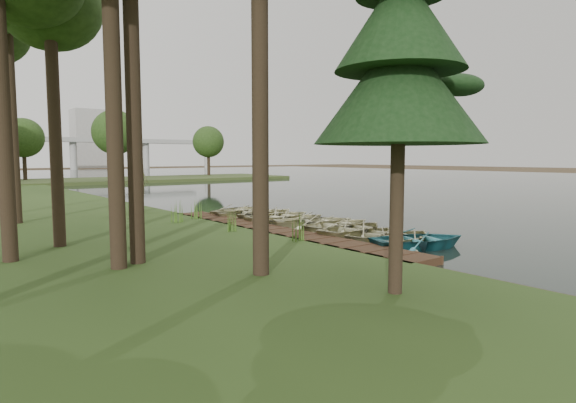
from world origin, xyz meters
TOP-DOWN VIEW (x-y plane):
  - ground at (0.00, 0.00)m, footprint 300.00×300.00m
  - water at (30.00, 20.00)m, footprint 130.00×200.00m
  - boardwalk at (-1.60, 0.00)m, footprint 1.60×16.00m
  - peninsula at (8.00, 50.00)m, footprint 50.00×14.00m
  - far_trees at (4.67, 50.00)m, footprint 45.60×5.60m
  - bridge at (12.31, 120.00)m, footprint 95.90×4.00m
  - building_a at (30.00, 140.00)m, footprint 10.00×8.00m
  - rowboat_0 at (0.89, -5.85)m, footprint 4.42×3.79m
  - rowboat_1 at (1.07, -4.97)m, footprint 3.70×2.89m
  - rowboat_2 at (0.90, -3.52)m, footprint 3.65×3.04m
  - rowboat_3 at (0.92, -2.41)m, footprint 4.24×3.36m
  - rowboat_4 at (1.30, -1.15)m, footprint 3.91×2.89m
  - rowboat_5 at (1.10, 0.39)m, footprint 4.65×4.10m
  - rowboat_6 at (1.22, 1.76)m, footprint 3.75×2.83m
  - rowboat_7 at (0.94, 2.84)m, footprint 4.19×3.18m
  - rowboat_8 at (1.20, 4.23)m, footprint 4.57×3.81m
  - rowboat_9 at (0.71, 5.22)m, footprint 4.46×3.70m
  - rowboat_10 at (0.83, 6.79)m, footprint 4.29×3.66m
  - stored_rowboat at (-3.72, 9.81)m, footprint 4.07×3.72m
  - pine_tree at (-5.19, -9.70)m, footprint 3.80×3.80m
  - reeds_0 at (-2.60, -2.91)m, footprint 0.60×0.60m
  - reeds_1 at (-3.35, 0.68)m, footprint 0.60×0.60m
  - reeds_2 at (-3.96, 4.60)m, footprint 0.60×0.60m
  - reeds_3 at (-2.60, 5.24)m, footprint 0.60×0.60m

SIDE VIEW (x-z plane):
  - ground at x=0.00m, z-range 0.00..0.00m
  - water at x=30.00m, z-range 0.00..0.05m
  - boardwalk at x=-1.60m, z-range 0.00..0.30m
  - peninsula at x=8.00m, z-range 0.00..0.45m
  - rowboat_2 at x=0.90m, z-range 0.05..0.70m
  - rowboat_1 at x=1.07m, z-range 0.05..0.75m
  - rowboat_6 at x=1.22m, z-range 0.05..0.78m
  - rowboat_10 at x=0.83m, z-range 0.05..0.80m
  - rowboat_0 at x=0.89m, z-range 0.05..0.82m
  - rowboat_4 at x=1.30m, z-range 0.05..0.83m
  - rowboat_3 at x=0.92m, z-range 0.05..0.84m
  - rowboat_5 at x=1.10m, z-range 0.05..0.85m
  - rowboat_9 at x=0.71m, z-range 0.05..0.85m
  - rowboat_7 at x=0.94m, z-range 0.05..0.86m
  - rowboat_8 at x=1.20m, z-range 0.05..0.87m
  - stored_rowboat at x=-3.72m, z-range 0.30..0.99m
  - reeds_3 at x=-2.60m, z-range 0.30..1.25m
  - reeds_1 at x=-3.35m, z-range 0.30..1.27m
  - reeds_0 at x=-2.60m, z-range 0.30..1.31m
  - reeds_2 at x=-3.96m, z-range 0.30..1.38m
  - pine_tree at x=-5.19m, z-range 1.50..10.02m
  - far_trees at x=4.67m, z-range 2.03..10.83m
  - bridge at x=12.31m, z-range 2.78..11.38m
  - building_a at x=30.00m, z-range 0.00..18.00m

